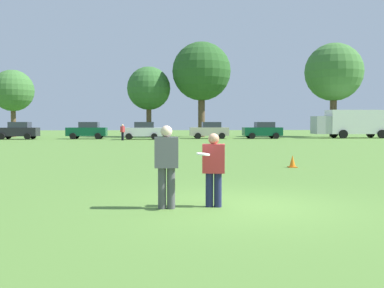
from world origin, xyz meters
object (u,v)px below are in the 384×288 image
(traffic_cone, at_px, (292,161))
(parked_car_center, at_px, (142,131))
(player_thrower, at_px, (166,162))
(parked_car_near_left, at_px, (18,130))
(parked_car_mid_left, at_px, (87,130))
(bystander_sideline_watcher, at_px, (123,131))
(box_truck, at_px, (352,123))
(frisbee, at_px, (203,154))
(player_defender, at_px, (214,166))
(parked_car_near_right, at_px, (263,130))
(parked_car_mid_right, at_px, (210,130))

(traffic_cone, distance_m, parked_car_center, 30.72)
(player_thrower, xyz_separation_m, parked_car_near_left, (-14.58, 39.11, -0.02))
(parked_car_mid_left, height_order, bystander_sideline_watcher, parked_car_mid_left)
(box_truck, bearing_deg, frisbee, -118.13)
(frisbee, distance_m, parked_car_center, 38.14)
(player_defender, distance_m, parked_car_near_right, 40.30)
(traffic_cone, height_order, bystander_sideline_watcher, bystander_sideline_watcher)
(parked_car_mid_left, relative_size, parked_car_center, 1.00)
(frisbee, relative_size, parked_car_center, 0.06)
(bystander_sideline_watcher, bearing_deg, parked_car_near_left, 160.58)
(parked_car_near_left, bearing_deg, parked_car_mid_left, 3.51)
(player_thrower, distance_m, bystander_sideline_watcher, 35.34)
(parked_car_mid_right, bearing_deg, parked_car_near_right, -3.62)
(parked_car_near_right, bearing_deg, player_thrower, -106.55)
(traffic_cone, height_order, box_truck, box_truck)
(parked_car_near_left, bearing_deg, player_defender, -68.26)
(frisbee, height_order, box_truck, box_truck)
(bystander_sideline_watcher, bearing_deg, parked_car_mid_left, 132.91)
(parked_car_mid_left, bearing_deg, parked_car_near_left, -176.49)
(player_thrower, bearing_deg, player_defender, 6.43)
(parked_car_mid_left, distance_m, parked_car_mid_right, 13.22)
(player_defender, height_order, frisbee, player_defender)
(traffic_cone, bearing_deg, frisbee, -118.36)
(parked_car_near_right, xyz_separation_m, box_truck, (10.56, 0.87, 0.83))
(player_defender, relative_size, traffic_cone, 3.15)
(frisbee, xyz_separation_m, box_truck, (21.43, 40.08, 0.64))
(traffic_cone, bearing_deg, player_thrower, -122.88)
(frisbee, bearing_deg, player_thrower, 162.91)
(box_truck, bearing_deg, player_defender, -118.05)
(parked_car_mid_left, distance_m, box_truck, 29.63)
(parked_car_near_left, height_order, box_truck, box_truck)
(parked_car_mid_right, bearing_deg, box_truck, 1.76)
(frisbee, relative_size, parked_car_near_left, 0.06)
(traffic_cone, xyz_separation_m, box_truck, (17.07, 32.00, 1.52))
(parked_car_near_left, xyz_separation_m, box_truck, (36.73, 0.75, 0.83))
(parked_car_near_right, bearing_deg, parked_car_near_left, 179.73)
(traffic_cone, xyz_separation_m, parked_car_near_right, (6.50, 31.13, 0.69))
(player_defender, height_order, bystander_sideline_watcher, bystander_sideline_watcher)
(player_defender, relative_size, parked_car_center, 0.36)
(frisbee, distance_m, parked_car_mid_left, 40.61)
(frisbee, distance_m, parked_car_mid_right, 39.90)
(frisbee, height_order, parked_car_center, parked_car_center)
(player_thrower, height_order, parked_car_near_left, parked_car_near_left)
(player_thrower, xyz_separation_m, parked_car_mid_left, (-7.47, 39.55, -0.02))
(traffic_cone, height_order, parked_car_mid_left, parked_car_mid_left)
(player_thrower, xyz_separation_m, parked_car_mid_right, (5.75, 39.36, -0.02))
(parked_car_near_left, distance_m, box_truck, 36.75)
(parked_car_center, xyz_separation_m, parked_car_near_right, (13.11, 1.14, 0.00))
(frisbee, relative_size, parked_car_mid_right, 0.06)
(parked_car_near_left, height_order, parked_car_mid_left, same)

